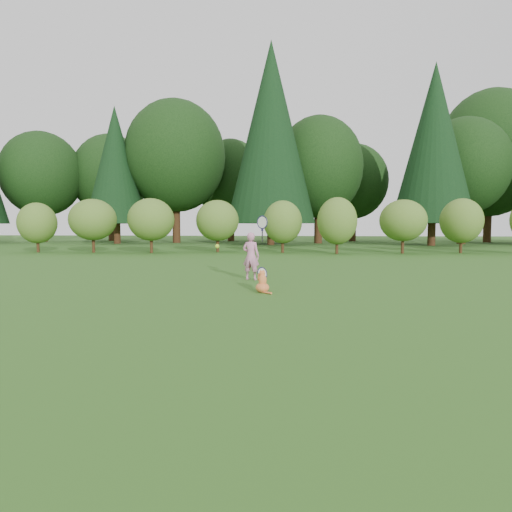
# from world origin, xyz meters

# --- Properties ---
(ground) EXTENTS (100.00, 100.00, 0.00)m
(ground) POSITION_xyz_m (0.00, 0.00, 0.00)
(ground) COLOR #255718
(ground) RESTS_ON ground
(shrub_row) EXTENTS (28.00, 3.00, 2.80)m
(shrub_row) POSITION_xyz_m (0.00, 13.00, 1.40)
(shrub_row) COLOR #557324
(shrub_row) RESTS_ON ground
(woodland_backdrop) EXTENTS (48.00, 10.00, 15.00)m
(woodland_backdrop) POSITION_xyz_m (0.00, 23.00, 7.50)
(woodland_backdrop) COLOR black
(woodland_backdrop) RESTS_ON ground
(child) EXTENTS (0.66, 0.38, 1.73)m
(child) POSITION_xyz_m (-0.10, 2.52, 0.60)
(child) COLOR pink
(child) RESTS_ON ground
(cat) EXTENTS (0.41, 0.67, 0.61)m
(cat) POSITION_xyz_m (0.35, 0.59, 0.23)
(cat) COLOR #D55C28
(cat) RESTS_ON ground
(tennis_ball) EXTENTS (0.08, 0.08, 0.08)m
(tennis_ball) POSITION_xyz_m (-0.44, 0.04, 0.93)
(tennis_ball) COLOR #C0EC1B
(tennis_ball) RESTS_ON ground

